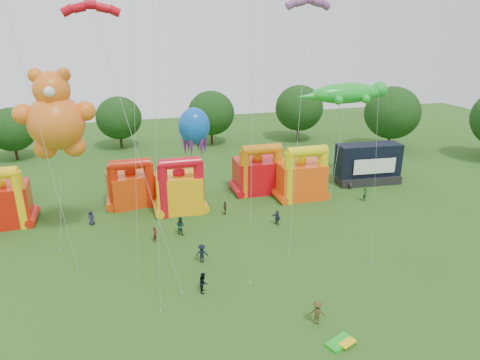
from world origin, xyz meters
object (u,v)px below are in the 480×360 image
object	(u,v)px
bouncy_castle_2	(180,190)
stage_trailer	(368,164)
teddy_bear_kite	(56,127)
spectator_4	(225,208)
gecko_kite	(339,140)
octopus_kite	(205,157)
spectator_0	(91,218)
bouncy_castle_0	(2,202)

from	to	relation	value
bouncy_castle_2	stage_trailer	size ratio (longest dim) A/B	0.77
teddy_bear_kite	spectator_4	xyz separation A→B (m)	(16.24, 1.97, -10.75)
bouncy_castle_2	stage_trailer	distance (m)	26.06
gecko_kite	spectator_4	size ratio (longest dim) A/B	8.62
teddy_bear_kite	octopus_kite	bearing A→B (deg)	28.47
teddy_bear_kite	spectator_0	xyz separation A→B (m)	(1.73, 3.30, -10.73)
bouncy_castle_0	spectator_0	xyz separation A→B (m)	(8.95, -2.61, -1.79)
spectator_0	bouncy_castle_2	bearing A→B (deg)	23.33
bouncy_castle_0	stage_trailer	world-z (taller)	bouncy_castle_0
stage_trailer	spectator_0	distance (m)	35.97
octopus_kite	spectator_4	bearing A→B (deg)	-81.93
bouncy_castle_2	spectator_0	distance (m)	10.03
bouncy_castle_2	stage_trailer	xyz separation A→B (m)	(25.94, 2.43, 0.06)
bouncy_castle_2	spectator_4	xyz separation A→B (m)	(4.69, -2.38, -1.78)
stage_trailer	spectator_0	size ratio (longest dim) A/B	5.48
stage_trailer	spectator_4	size ratio (longest dim) A/B	5.62
teddy_bear_kite	spectator_0	size ratio (longest dim) A/B	10.53
teddy_bear_kite	gecko_kite	world-z (taller)	teddy_bear_kite
gecko_kite	spectator_4	bearing A→B (deg)	-168.05
bouncy_castle_0	teddy_bear_kite	world-z (taller)	teddy_bear_kite
bouncy_castle_2	teddy_bear_kite	xyz separation A→B (m)	(-11.55, -4.35, 8.97)
stage_trailer	spectator_0	world-z (taller)	stage_trailer
stage_trailer	spectator_4	world-z (taller)	stage_trailer
bouncy_castle_0	bouncy_castle_2	xyz separation A→B (m)	(18.76, -1.56, -0.03)
gecko_kite	octopus_kite	distance (m)	17.05
bouncy_castle_0	spectator_4	bearing A→B (deg)	-9.54
gecko_kite	teddy_bear_kite	bearing A→B (deg)	-170.59
bouncy_castle_0	bouncy_castle_2	world-z (taller)	bouncy_castle_0
bouncy_castle_2	spectator_0	bearing A→B (deg)	-173.92
bouncy_castle_2	gecko_kite	xyz separation A→B (m)	(20.49, 0.96, 4.16)
stage_trailer	bouncy_castle_0	bearing A→B (deg)	-178.89
octopus_kite	spectator_4	distance (m)	7.71
spectator_0	stage_trailer	bearing A→B (deg)	22.81
bouncy_castle_0	stage_trailer	bearing A→B (deg)	1.11
octopus_kite	bouncy_castle_2	bearing A→B (deg)	-133.70
bouncy_castle_0	stage_trailer	distance (m)	44.71
stage_trailer	octopus_kite	bearing A→B (deg)	176.02
teddy_bear_kite	octopus_kite	xyz separation A→B (m)	(15.34, 8.32, -6.47)
bouncy_castle_0	octopus_kite	world-z (taller)	octopus_kite
stage_trailer	teddy_bear_kite	size ratio (longest dim) A/B	0.52
octopus_kite	bouncy_castle_0	bearing A→B (deg)	-173.91
gecko_kite	stage_trailer	bearing A→B (deg)	15.02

